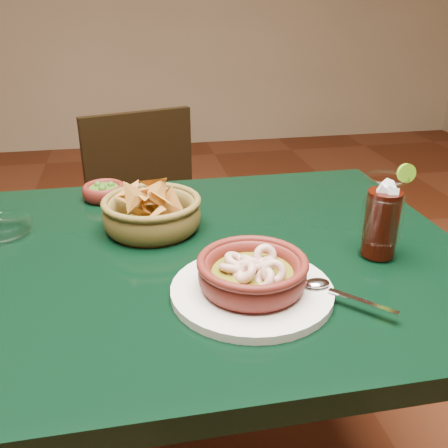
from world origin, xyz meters
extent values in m
cube|color=black|center=(0.00, 0.00, 0.73)|extent=(1.20, 0.80, 0.04)
cylinder|color=black|center=(0.54, 0.34, 0.35)|extent=(0.06, 0.06, 0.71)
cube|color=black|center=(0.06, 0.64, 0.42)|extent=(0.49, 0.49, 0.04)
cylinder|color=black|center=(-0.05, 0.43, 0.21)|extent=(0.03, 0.03, 0.42)
cylinder|color=black|center=(0.27, 0.53, 0.21)|extent=(0.03, 0.03, 0.42)
cylinder|color=black|center=(-0.15, 0.75, 0.21)|extent=(0.03, 0.03, 0.42)
cylinder|color=black|center=(0.17, 0.85, 0.21)|extent=(0.03, 0.03, 0.42)
cube|color=black|center=(0.01, 0.81, 0.64)|extent=(0.36, 0.13, 0.41)
cylinder|color=silver|center=(0.16, -0.17, 0.76)|extent=(0.26, 0.26, 0.01)
cylinder|color=#4F1611|center=(0.16, -0.17, 0.77)|extent=(0.15, 0.15, 0.01)
torus|color=#4F1611|center=(0.16, -0.17, 0.79)|extent=(0.19, 0.19, 0.04)
torus|color=#4F1611|center=(0.16, -0.17, 0.81)|extent=(0.18, 0.18, 0.01)
cylinder|color=#5E5915|center=(0.16, -0.17, 0.79)|extent=(0.13, 0.13, 0.01)
torus|color=beige|center=(0.17, -0.17, 0.80)|extent=(0.04, 0.04, 0.04)
torus|color=beige|center=(0.19, -0.13, 0.80)|extent=(0.05, 0.04, 0.05)
torus|color=beige|center=(0.16, -0.15, 0.80)|extent=(0.04, 0.05, 0.04)
torus|color=beige|center=(0.14, -0.14, 0.80)|extent=(0.05, 0.05, 0.03)
torus|color=beige|center=(0.12, -0.16, 0.80)|extent=(0.06, 0.05, 0.04)
torus|color=beige|center=(0.14, -0.17, 0.80)|extent=(0.04, 0.05, 0.04)
torus|color=beige|center=(0.14, -0.19, 0.80)|extent=(0.04, 0.05, 0.04)
torus|color=beige|center=(0.17, -0.20, 0.80)|extent=(0.04, 0.05, 0.05)
torus|color=beige|center=(0.18, -0.20, 0.81)|extent=(0.05, 0.04, 0.04)
cube|color=silver|center=(0.31, -0.24, 0.77)|extent=(0.08, 0.09, 0.00)
ellipsoid|color=silver|center=(0.26, -0.18, 0.77)|extent=(0.04, 0.03, 0.01)
cylinder|color=brown|center=(0.02, 0.11, 0.75)|extent=(0.17, 0.17, 0.01)
torus|color=brown|center=(0.02, 0.11, 0.78)|extent=(0.23, 0.23, 0.06)
torus|color=brown|center=(0.02, 0.11, 0.81)|extent=(0.20, 0.20, 0.01)
cone|color=#B1702A|center=(0.01, 0.13, 0.78)|extent=(0.08, 0.05, 0.08)
cone|color=#B1702A|center=(-0.03, 0.13, 0.82)|extent=(0.09, 0.09, 0.06)
cone|color=#B1702A|center=(-0.02, 0.09, 0.83)|extent=(0.09, 0.05, 0.09)
cone|color=#B1702A|center=(0.06, 0.13, 0.80)|extent=(0.08, 0.05, 0.07)
cone|color=#B1702A|center=(0.00, 0.13, 0.79)|extent=(0.05, 0.07, 0.07)
cone|color=#B1702A|center=(0.03, 0.14, 0.84)|extent=(0.10, 0.07, 0.08)
cone|color=#B1702A|center=(0.02, 0.11, 0.78)|extent=(0.05, 0.08, 0.08)
cone|color=#B1702A|center=(0.04, 0.12, 0.82)|extent=(0.08, 0.09, 0.05)
cone|color=#B1702A|center=(0.04, 0.13, 0.79)|extent=(0.06, 0.07, 0.08)
cone|color=#B1702A|center=(0.04, 0.15, 0.79)|extent=(0.09, 0.05, 0.10)
cone|color=#B1702A|center=(0.00, 0.11, 0.83)|extent=(0.08, 0.09, 0.05)
cone|color=#B1702A|center=(0.03, 0.08, 0.78)|extent=(0.10, 0.10, 0.04)
cone|color=#B1702A|center=(0.02, 0.13, 0.81)|extent=(0.09, 0.10, 0.05)
cone|color=#B1702A|center=(0.03, 0.15, 0.80)|extent=(0.08, 0.07, 0.07)
cone|color=#B1702A|center=(0.02, 0.08, 0.80)|extent=(0.09, 0.10, 0.06)
cone|color=#B1702A|center=(-0.01, 0.11, 0.82)|extent=(0.10, 0.07, 0.08)
cone|color=#B1702A|center=(0.00, 0.11, 0.79)|extent=(0.10, 0.08, 0.07)
cone|color=#B1702A|center=(0.03, 0.11, 0.83)|extent=(0.10, 0.04, 0.10)
cylinder|color=#4F1611|center=(-0.08, 0.30, 0.75)|extent=(0.08, 0.08, 0.01)
torus|color=#4F1611|center=(-0.08, 0.30, 0.77)|extent=(0.12, 0.12, 0.04)
cylinder|color=#22460F|center=(-0.08, 0.30, 0.77)|extent=(0.07, 0.07, 0.01)
sphere|color=#22460F|center=(-0.07, 0.31, 0.78)|extent=(0.02, 0.02, 0.02)
sphere|color=#22460F|center=(-0.09, 0.30, 0.78)|extent=(0.02, 0.02, 0.02)
sphere|color=#22460F|center=(-0.09, 0.30, 0.78)|extent=(0.02, 0.02, 0.02)
sphere|color=#22460F|center=(-0.10, 0.32, 0.78)|extent=(0.02, 0.02, 0.02)
sphere|color=#22460F|center=(-0.09, 0.29, 0.78)|extent=(0.02, 0.02, 0.02)
cylinder|color=white|center=(0.41, -0.08, 0.75)|extent=(0.07, 0.07, 0.01)
torus|color=white|center=(0.41, -0.08, 0.83)|extent=(0.15, 0.15, 0.08)
cylinder|color=black|center=(0.41, -0.08, 0.81)|extent=(0.06, 0.06, 0.12)
cube|color=silver|center=(0.41, -0.08, 0.88)|extent=(0.03, 0.03, 0.03)
cube|color=silver|center=(0.42, -0.09, 0.88)|extent=(0.02, 0.02, 0.02)
cube|color=silver|center=(0.41, -0.09, 0.86)|extent=(0.03, 0.03, 0.03)
cube|color=silver|center=(0.42, -0.08, 0.88)|extent=(0.02, 0.03, 0.03)
cube|color=silver|center=(0.41, -0.09, 0.85)|extent=(0.02, 0.02, 0.02)
cube|color=silver|center=(0.42, -0.08, 0.86)|extent=(0.03, 0.02, 0.02)
torus|color=white|center=(0.41, -0.08, 0.90)|extent=(0.07, 0.07, 0.00)
cylinder|color=#5EA018|center=(0.45, -0.08, 0.91)|extent=(0.03, 0.01, 0.03)
cylinder|color=white|center=(-0.28, 0.15, 0.75)|extent=(0.11, 0.11, 0.01)
torus|color=white|center=(-0.28, 0.15, 0.77)|extent=(0.13, 0.13, 0.03)
camera|label=1|loc=(-0.02, -0.82, 1.18)|focal=40.00mm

